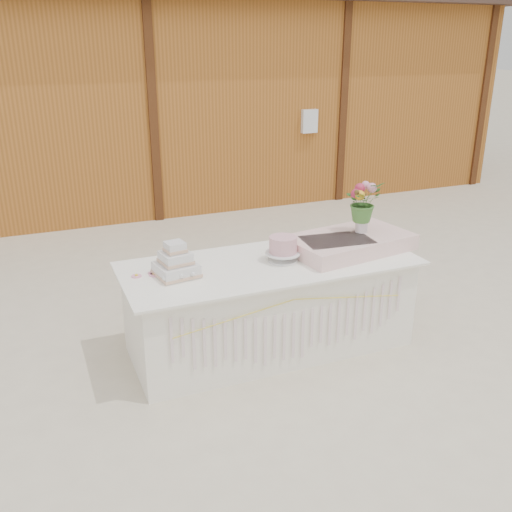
{
  "coord_description": "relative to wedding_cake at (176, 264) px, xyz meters",
  "views": [
    {
      "loc": [
        -1.75,
        -3.92,
        2.45
      ],
      "look_at": [
        0.0,
        0.3,
        0.72
      ],
      "focal_mm": 40.0,
      "sensor_mm": 36.0,
      "label": 1
    }
  ],
  "objects": [
    {
      "name": "ground",
      "position": [
        0.77,
        -0.02,
        -0.86
      ],
      "size": [
        80.0,
        80.0,
        0.0
      ],
      "primitive_type": "plane",
      "color": "beige",
      "rests_on": "ground"
    },
    {
      "name": "barn",
      "position": [
        0.76,
        5.98,
        0.81
      ],
      "size": [
        12.6,
        4.6,
        3.3
      ],
      "color": "#9D5A21",
      "rests_on": "ground"
    },
    {
      "name": "cake_table",
      "position": [
        0.77,
        -0.02,
        -0.48
      ],
      "size": [
        2.4,
        1.0,
        0.77
      ],
      "color": "white",
      "rests_on": "ground"
    },
    {
      "name": "wedding_cake",
      "position": [
        0.0,
        0.0,
        0.0
      ],
      "size": [
        0.35,
        0.35,
        0.27
      ],
      "rotation": [
        0.0,
        0.0,
        0.16
      ],
      "color": "silver",
      "rests_on": "cake_table"
    },
    {
      "name": "pink_cake_stand",
      "position": [
        0.88,
        -0.03,
        0.02
      ],
      "size": [
        0.29,
        0.29,
        0.21
      ],
      "color": "silver",
      "rests_on": "cake_table"
    },
    {
      "name": "satin_runner",
      "position": [
        1.52,
        -0.01,
        -0.03
      ],
      "size": [
        1.12,
        0.75,
        0.13
      ],
      "primitive_type": "cube",
      "rotation": [
        0.0,
        0.0,
        0.15
      ],
      "color": "#FFCFCD",
      "rests_on": "cake_table"
    },
    {
      "name": "flower_vase",
      "position": [
        1.66,
        0.04,
        0.11
      ],
      "size": [
        0.11,
        0.11,
        0.14
      ],
      "primitive_type": "cylinder",
      "color": "#B2B2B7",
      "rests_on": "satin_runner"
    },
    {
      "name": "bouquet",
      "position": [
        1.66,
        0.04,
        0.36
      ],
      "size": [
        0.37,
        0.34,
        0.35
      ],
      "primitive_type": "imported",
      "rotation": [
        0.0,
        0.0,
        0.23
      ],
      "color": "#396D2B",
      "rests_on": "flower_vase"
    },
    {
      "name": "loose_flowers",
      "position": [
        -0.23,
        0.05,
        -0.08
      ],
      "size": [
        0.24,
        0.4,
        0.02
      ],
      "primitive_type": null,
      "rotation": [
        0.0,
        0.0,
        0.22
      ],
      "color": "pink",
      "rests_on": "cake_table"
    }
  ]
}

